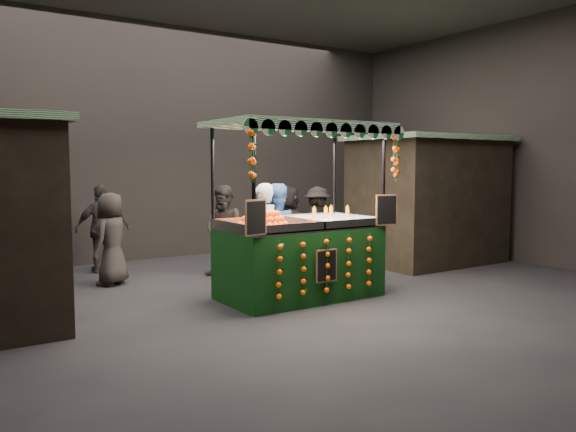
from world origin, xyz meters
TOP-DOWN VIEW (x-y plane):
  - ground at (0.00, 0.00)m, footprint 12.00×12.00m
  - market_hall at (0.00, 0.00)m, footprint 12.10×10.10m
  - neighbour_stall_right at (4.40, 1.50)m, footprint 3.00×2.20m
  - juice_stall at (0.36, 0.25)m, footprint 2.72×1.60m
  - vendor_grey at (0.16, 1.06)m, footprint 0.68×0.50m
  - vendor_blue at (0.51, 1.23)m, footprint 0.85×0.67m
  - shopper_0 at (-3.48, 1.88)m, footprint 0.67×0.45m
  - shopper_1 at (0.15, 2.33)m, footprint 1.00×1.02m
  - shopper_2 at (-1.57, 4.00)m, footprint 1.01×0.51m
  - shopper_3 at (2.58, 2.85)m, footprint 0.93×1.16m
  - shopper_4 at (-1.76, 2.78)m, footprint 0.89×0.87m
  - shopper_5 at (1.89, 2.87)m, footprint 0.64×1.52m

SIDE VIEW (x-z plane):
  - ground at x=0.00m, z-range 0.00..0.00m
  - shopper_4 at x=-1.76m, z-range 0.00..1.55m
  - shopper_3 at x=2.58m, z-range 0.00..1.56m
  - shopper_5 at x=1.89m, z-range 0.00..1.59m
  - juice_stall at x=0.36m, z-range -0.50..2.14m
  - shopper_1 at x=0.15m, z-range 0.00..1.65m
  - shopper_2 at x=-1.57m, z-range 0.00..1.65m
  - vendor_blue at x=0.51m, z-range 0.00..1.71m
  - vendor_grey at x=0.16m, z-range 0.00..1.72m
  - shopper_0 at x=-3.48m, z-range 0.00..1.82m
  - neighbour_stall_right at x=4.40m, z-range 0.01..2.61m
  - market_hall at x=0.00m, z-range 0.86..5.91m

